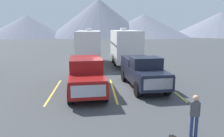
{
  "coord_description": "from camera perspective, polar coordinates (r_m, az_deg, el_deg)",
  "views": [
    {
      "loc": [
        -1.15,
        -13.56,
        3.95
      ],
      "look_at": [
        0.0,
        0.75,
        1.2
      ],
      "focal_mm": 34.47,
      "sensor_mm": 36.0,
      "label": 1
    }
  ],
  "objects": [
    {
      "name": "ground_plane",
      "position": [
        14.17,
        0.24,
        -5.34
      ],
      "size": [
        240.0,
        240.0,
        0.0
      ],
      "primitive_type": "plane",
      "color": "#3F4244"
    },
    {
      "name": "camper_trailer_a",
      "position": [
        23.39,
        -6.19,
        6.11
      ],
      "size": [
        2.44,
        8.37,
        3.88
      ],
      "color": "white",
      "rests_on": "ground"
    },
    {
      "name": "lot_stripe_a",
      "position": [
        14.13,
        -15.15,
        -5.76
      ],
      "size": [
        0.12,
        5.5,
        0.01
      ],
      "primitive_type": "cube",
      "color": "gold",
      "rests_on": "ground"
    },
    {
      "name": "pickup_truck_b",
      "position": [
        14.47,
        8.14,
        -0.64
      ],
      "size": [
        2.42,
        5.58,
        2.11
      ],
      "color": "black",
      "rests_on": "ground"
    },
    {
      "name": "lot_stripe_b",
      "position": [
        13.93,
        0.33,
        -5.61
      ],
      "size": [
        0.12,
        5.5,
        0.01
      ],
      "primitive_type": "cube",
      "color": "gold",
      "rests_on": "ground"
    },
    {
      "name": "pickup_truck_a",
      "position": [
        13.47,
        -6.96,
        -1.32
      ],
      "size": [
        2.5,
        6.03,
        2.14
      ],
      "color": "maroon",
      "rests_on": "ground"
    },
    {
      "name": "camper_trailer_b",
      "position": [
        23.37,
        3.41,
        6.2
      ],
      "size": [
        2.55,
        8.98,
        3.92
      ],
      "color": "white",
      "rests_on": "ground"
    },
    {
      "name": "mountain_ridge",
      "position": [
        92.36,
        -0.57,
        12.4
      ],
      "size": [
        148.77,
        44.35,
        17.23
      ],
      "color": "slate",
      "rests_on": "ground"
    },
    {
      "name": "person_a",
      "position": [
        8.42,
        21.12,
        -11.0
      ],
      "size": [
        0.34,
        0.25,
        1.6
      ],
      "color": "navy",
      "rests_on": "ground"
    },
    {
      "name": "lot_stripe_c",
      "position": [
        14.73,
        15.15,
        -5.09
      ],
      "size": [
        0.12,
        5.5,
        0.01
      ],
      "primitive_type": "cube",
      "color": "gold",
      "rests_on": "ground"
    }
  ]
}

